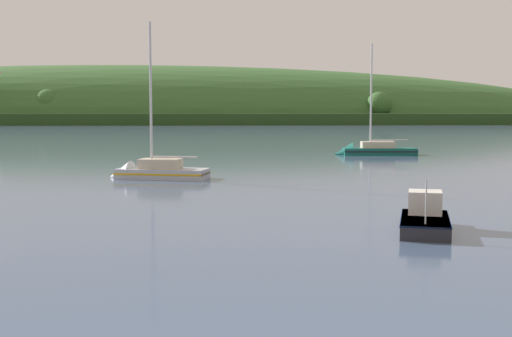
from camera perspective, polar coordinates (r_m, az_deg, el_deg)
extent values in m
cube|color=#27431B|center=(259.96, -2.97, 4.39)|extent=(540.92, 109.97, 4.04)
ellipsoid|color=#38602D|center=(286.99, -11.38, 3.96)|extent=(435.32, 121.10, 48.64)
sphere|color=#38602D|center=(255.72, -17.64, 5.43)|extent=(10.59, 10.59, 10.59)
sphere|color=#38602D|center=(256.10, 10.68, 5.51)|extent=(9.71, 9.71, 9.71)
cube|color=#ADB2BC|center=(49.64, -8.14, -0.81)|extent=(7.23, 4.67, 1.39)
cone|color=#ADB2BC|center=(50.83, -11.74, -0.73)|extent=(2.41, 2.93, 2.52)
cube|color=gold|center=(49.60, -8.15, -0.40)|extent=(7.24, 4.69, 0.15)
cube|color=#BCB299|center=(49.60, -8.34, 0.42)|extent=(3.45, 2.67, 0.73)
cylinder|color=silver|center=(49.68, -9.16, 6.28)|extent=(0.18, 0.18, 10.90)
cylinder|color=silver|center=(49.21, -7.15, 1.00)|extent=(3.40, 1.28, 0.15)
cube|color=#0F564C|center=(76.77, 10.69, 1.21)|extent=(8.63, 4.09, 1.50)
cone|color=#0F564C|center=(76.16, 7.62, 1.22)|extent=(2.47, 3.03, 2.75)
cube|color=black|center=(76.75, 10.70, 1.50)|extent=(8.63, 4.12, 0.16)
cube|color=#BCB299|center=(76.67, 10.55, 2.05)|extent=(3.98, 2.49, 0.74)
cylinder|color=silver|center=(76.45, 10.00, 6.24)|extent=(0.20, 0.20, 11.92)
cylinder|color=silver|center=(76.89, 11.55, 2.43)|extent=(4.32, 0.82, 0.16)
cube|color=#232328|center=(28.56, 14.50, -5.07)|extent=(3.53, 5.00, 0.93)
cone|color=#232328|center=(30.82, 14.46, -4.33)|extent=(1.90, 1.32, 1.76)
cube|color=navy|center=(28.49, 14.52, -4.23)|extent=(3.57, 5.01, 0.08)
cube|color=silver|center=(29.42, 14.52, -2.87)|extent=(1.84, 1.85, 1.00)
cube|color=#192833|center=(30.06, 14.51, -2.42)|extent=(1.18, 0.51, 0.56)
cylinder|color=#B2B2B7|center=(26.73, 14.60, -2.81)|extent=(0.06, 0.06, 1.79)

